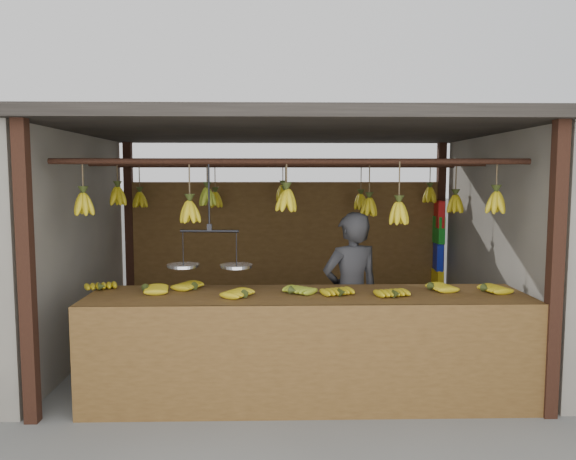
{
  "coord_description": "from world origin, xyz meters",
  "views": [
    {
      "loc": [
        -0.14,
        -5.68,
        1.88
      ],
      "look_at": [
        0.0,
        0.3,
        1.3
      ],
      "focal_mm": 35.0,
      "sensor_mm": 36.0,
      "label": 1
    }
  ],
  "objects": [
    {
      "name": "ground",
      "position": [
        0.0,
        0.0,
        0.0
      ],
      "size": [
        80.0,
        80.0,
        0.0
      ],
      "primitive_type": "plane",
      "color": "#5B5B57"
    },
    {
      "name": "stall",
      "position": [
        0.0,
        0.33,
        1.97
      ],
      "size": [
        4.3,
        3.3,
        2.4
      ],
      "color": "black",
      "rests_on": "ground"
    },
    {
      "name": "counter",
      "position": [
        0.12,
        -1.23,
        0.71
      ],
      "size": [
        3.7,
        0.83,
        0.96
      ],
      "color": "#573A1A",
      "rests_on": "ground"
    },
    {
      "name": "hanging_bananas",
      "position": [
        -0.0,
        0.01,
        1.62
      ],
      "size": [
        3.63,
        2.22,
        0.39
      ],
      "color": "#BAA113",
      "rests_on": "ground"
    },
    {
      "name": "balance_scale",
      "position": [
        -0.69,
        -1.0,
        1.17
      ],
      "size": [
        0.72,
        0.29,
        0.89
      ],
      "color": "black",
      "rests_on": "ground"
    },
    {
      "name": "vendor",
      "position": [
        0.56,
        -0.59,
        0.78
      ],
      "size": [
        0.65,
        0.53,
        1.55
      ],
      "primitive_type": "imported",
      "rotation": [
        0.0,
        0.0,
        3.47
      ],
      "color": "#262628",
      "rests_on": "ground"
    },
    {
      "name": "bag_bundles",
      "position": [
        1.94,
        1.35,
        0.99
      ],
      "size": [
        0.08,
        0.26,
        1.22
      ],
      "color": "red",
      "rests_on": "ground"
    }
  ]
}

